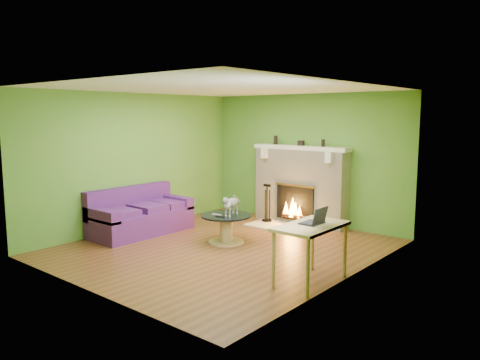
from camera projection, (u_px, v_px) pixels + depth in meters
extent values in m
plane|color=brown|center=(223.00, 248.00, 7.74)|extent=(5.00, 5.00, 0.00)
plane|color=white|center=(223.00, 88.00, 7.38)|extent=(5.00, 5.00, 0.00)
plane|color=#4B8E2E|center=(305.00, 159.00, 9.46)|extent=(5.00, 0.00, 5.00)
plane|color=#4B8E2E|center=(85.00, 188.00, 5.66)|extent=(5.00, 0.00, 5.00)
plane|color=#4B8E2E|center=(136.00, 161.00, 8.99)|extent=(0.00, 5.00, 5.00)
plane|color=#4B8E2E|center=(350.00, 183.00, 6.13)|extent=(0.00, 5.00, 5.00)
plane|color=silver|center=(315.00, 170.00, 5.42)|extent=(0.00, 1.20, 1.20)
plane|color=white|center=(314.00, 170.00, 5.43)|extent=(0.00, 1.06, 1.06)
cube|color=beige|center=(300.00, 187.00, 9.40)|extent=(2.00, 0.35, 1.50)
cube|color=black|center=(295.00, 203.00, 9.30)|extent=(0.85, 0.03, 0.68)
cube|color=gold|center=(295.00, 185.00, 9.25)|extent=(0.91, 0.02, 0.04)
cylinder|color=black|center=(294.00, 217.00, 9.31)|extent=(0.55, 0.07, 0.07)
cube|color=silver|center=(300.00, 148.00, 9.27)|extent=(2.10, 0.28, 0.08)
cube|color=silver|center=(264.00, 153.00, 9.63)|extent=(0.12, 0.10, 0.20)
cube|color=silver|center=(329.00, 158.00, 8.68)|extent=(0.12, 0.10, 0.20)
cube|color=beige|center=(285.00, 227.00, 9.11)|extent=(1.50, 0.75, 0.03)
cube|color=silver|center=(300.00, 148.00, 9.27)|extent=(2.10, 0.28, 0.08)
cube|color=#4B1A66|center=(142.00, 222.00, 8.66)|extent=(0.85, 1.89, 0.43)
cube|color=#4B1A66|center=(129.00, 200.00, 8.83)|extent=(0.19, 1.89, 0.53)
cube|color=#4B1A66|center=(101.00, 215.00, 7.97)|extent=(0.85, 0.19, 0.21)
cube|color=#4B1A66|center=(176.00, 201.00, 9.26)|extent=(0.85, 0.19, 0.21)
cube|color=#4B1A66|center=(119.00, 213.00, 8.18)|extent=(0.68, 0.50, 0.12)
cube|color=#4B1A66|center=(147.00, 207.00, 8.66)|extent=(0.68, 0.50, 0.12)
cube|color=#4B1A66|center=(169.00, 203.00, 9.07)|extent=(0.68, 0.50, 0.12)
cylinder|color=tan|center=(226.00, 242.00, 8.05)|extent=(0.61, 0.61, 0.03)
cylinder|color=tan|center=(226.00, 229.00, 8.02)|extent=(0.22, 0.22, 0.42)
cylinder|color=black|center=(226.00, 216.00, 7.99)|extent=(0.87, 0.87, 0.03)
cube|color=tan|center=(311.00, 226.00, 6.04)|extent=(0.61, 1.05, 0.04)
cylinder|color=tan|center=(273.00, 260.00, 5.89)|extent=(0.05, 0.05, 0.74)
cylinder|color=tan|center=(308.00, 268.00, 5.57)|extent=(0.05, 0.05, 0.74)
cylinder|color=tan|center=(313.00, 244.00, 6.61)|extent=(0.05, 0.05, 0.74)
cylinder|color=tan|center=(345.00, 251.00, 6.29)|extent=(0.05, 0.05, 0.74)
cube|color=#969699|center=(217.00, 215.00, 7.96)|extent=(0.18, 0.07, 0.02)
cube|color=black|center=(220.00, 216.00, 7.84)|extent=(0.16, 0.06, 0.02)
cylinder|color=black|center=(276.00, 140.00, 9.67)|extent=(0.08, 0.08, 0.18)
cylinder|color=black|center=(323.00, 143.00, 8.97)|extent=(0.07, 0.07, 0.14)
cube|color=black|center=(301.00, 143.00, 9.28)|extent=(0.12, 0.08, 0.10)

